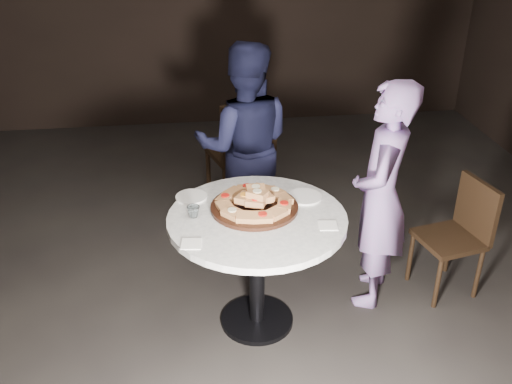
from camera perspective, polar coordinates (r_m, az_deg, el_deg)
floor at (r=3.82m, az=-0.58°, el=-11.82°), size 7.00×7.00×0.00m
table at (r=3.36m, az=0.11°, el=-4.55°), size 1.28×1.28×0.78m
serving_board at (r=3.35m, az=-0.17°, el=-1.53°), size 0.62×0.62×0.02m
focaccia_pile at (r=3.32m, az=-0.09°, el=-0.80°), size 0.47×0.45×0.12m
plate_left at (r=3.50m, az=-6.48°, el=-0.47°), size 0.21×0.21×0.01m
plate_right at (r=3.48m, az=4.88°, el=-0.47°), size 0.25×0.25×0.01m
water_glass at (r=3.28m, az=-6.27°, el=-1.96°), size 0.08×0.08×0.07m
napkin_near at (r=3.05m, az=-6.49°, el=-5.17°), size 0.12×0.12×0.01m
napkin_far at (r=3.21m, az=7.21°, el=-3.35°), size 0.11×0.11×0.01m
chair_far at (r=4.67m, az=-1.32°, el=4.49°), size 0.59×0.61×1.01m
chair_right at (r=4.01m, az=19.76°, el=-3.54°), size 0.46×0.44×0.79m
diner_navy at (r=4.21m, az=-1.16°, el=4.63°), size 0.81×0.66×1.54m
diner_teal at (r=3.63m, az=12.36°, el=-0.49°), size 0.55×0.65×1.50m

